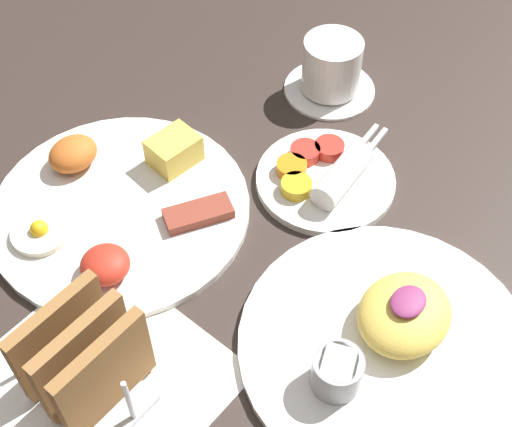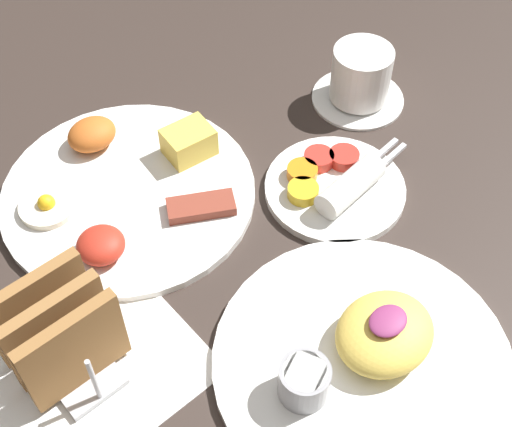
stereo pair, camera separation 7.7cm
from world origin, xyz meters
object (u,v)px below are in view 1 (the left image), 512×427
plate_foreground (387,339)px  toast_rack (86,360)px  plate_condiments (326,176)px  coffee_cup (331,69)px  plate_breakfast (119,204)px

plate_foreground → toast_rack: (-0.21, 0.19, 0.04)m
plate_condiments → coffee_cup: (0.14, 0.09, 0.02)m
plate_foreground → toast_rack: bearing=138.5°
plate_condiments → coffee_cup: coffee_cup is taller
plate_breakfast → plate_condiments: (0.18, -0.16, 0.00)m
toast_rack → coffee_cup: 0.49m
plate_breakfast → coffee_cup: (0.32, -0.06, 0.03)m
plate_breakfast → toast_rack: 0.22m
plate_foreground → plate_breakfast: bearing=98.1°
coffee_cup → plate_foreground: bearing=-135.5°
plate_foreground → coffee_cup: 0.38m
coffee_cup → toast_rack: bearing=-170.7°
plate_condiments → plate_foreground: (-0.14, -0.17, 0.00)m
plate_breakfast → toast_rack: bearing=-139.5°
coffee_cup → plate_breakfast: bearing=169.0°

